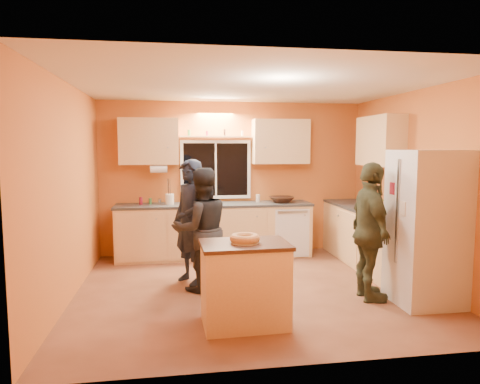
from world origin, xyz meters
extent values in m
plane|color=brown|center=(0.00, 0.00, 0.00)|extent=(4.50, 4.50, 0.00)
cube|color=#C36A32|center=(0.00, 2.00, 1.30)|extent=(4.50, 0.04, 2.60)
cube|color=#C36A32|center=(0.00, -2.00, 1.30)|extent=(4.50, 0.04, 2.60)
cube|color=#C36A32|center=(-2.25, 0.00, 1.30)|extent=(0.04, 4.00, 2.60)
cube|color=#C36A32|center=(2.25, 0.00, 1.30)|extent=(0.04, 4.00, 2.60)
cube|color=white|center=(0.00, 0.00, 2.60)|extent=(4.50, 4.00, 0.02)
cube|color=black|center=(-0.30, 1.99, 1.45)|extent=(1.10, 0.02, 0.90)
cube|color=white|center=(-0.30, 1.97, 1.45)|extent=(1.20, 0.04, 1.00)
cube|color=tan|center=(-1.40, 1.83, 1.92)|extent=(0.95, 0.33, 0.75)
cube|color=tan|center=(0.80, 1.83, 1.92)|extent=(0.95, 0.33, 0.75)
cube|color=tan|center=(2.08, 0.80, 1.92)|extent=(0.33, 1.00, 0.75)
cylinder|color=silver|center=(-1.25, 1.72, 1.48)|extent=(0.27, 0.12, 0.12)
cube|color=tan|center=(-0.35, 1.70, 0.43)|extent=(3.20, 0.60, 0.86)
cube|color=#282B2D|center=(-0.35, 1.70, 0.88)|extent=(3.24, 0.62, 0.04)
cube|color=tan|center=(1.95, 1.70, 0.43)|extent=(0.60, 0.60, 0.86)
cube|color=#282B2D|center=(1.95, 1.70, 0.88)|extent=(0.62, 0.62, 0.04)
cube|color=tan|center=(1.95, 0.50, 0.43)|extent=(0.60, 1.80, 0.86)
cube|color=#282B2D|center=(1.95, 0.50, 0.88)|extent=(0.62, 1.84, 0.04)
cube|color=silver|center=(1.89, -0.80, 0.90)|extent=(0.72, 0.70, 1.80)
cube|color=tan|center=(-0.30, -1.10, 0.42)|extent=(0.87, 0.60, 0.84)
cube|color=black|center=(-0.30, -1.10, 0.85)|extent=(0.91, 0.64, 0.04)
torus|color=tan|center=(-0.30, -1.10, 0.91)|extent=(0.31, 0.31, 0.09)
imported|color=black|center=(-0.80, 0.39, 0.84)|extent=(0.67, 0.73, 1.67)
imported|color=black|center=(-0.67, 0.07, 0.79)|extent=(0.88, 0.76, 1.57)
imported|color=#2E3220|center=(1.30, -0.60, 0.83)|extent=(0.48, 1.00, 1.66)
imported|color=black|center=(0.79, 1.69, 0.95)|extent=(0.44, 0.44, 0.10)
cylinder|color=beige|center=(-1.08, 1.73, 0.99)|extent=(0.14, 0.14, 0.17)
imported|color=gray|center=(1.92, 0.06, 1.06)|extent=(0.33, 0.30, 0.32)
cube|color=maroon|center=(1.90, 0.76, 0.94)|extent=(0.18, 0.14, 0.07)
camera|label=1|loc=(-1.00, -5.31, 1.83)|focal=32.00mm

